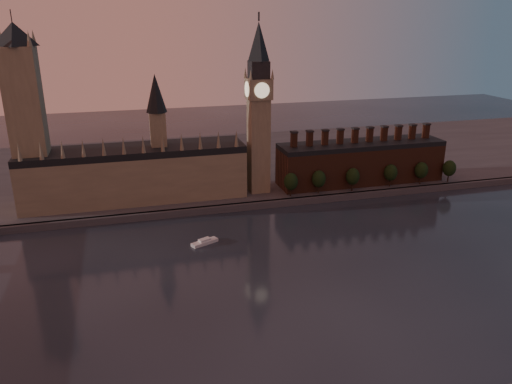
{
  "coord_description": "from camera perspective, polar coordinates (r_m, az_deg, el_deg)",
  "views": [
    {
      "loc": [
        -70.16,
        -178.15,
        108.79
      ],
      "look_at": [
        -6.63,
        55.0,
        23.29
      ],
      "focal_mm": 35.0,
      "sensor_mm": 36.0,
      "label": 1
    }
  ],
  "objects": [
    {
      "name": "victoria_tower",
      "position": [
        301.48,
        -24.8,
        8.22
      ],
      "size": [
        24.0,
        24.0,
        108.0
      ],
      "color": "gray",
      "rests_on": "north_bank"
    },
    {
      "name": "chimney_block",
      "position": [
        337.43,
        11.84,
        3.42
      ],
      "size": [
        110.0,
        25.0,
        37.0
      ],
      "color": "#4F2C1E",
      "rests_on": "north_bank"
    },
    {
      "name": "embankment_tree_2",
      "position": [
        319.41,
        11.0,
        1.75
      ],
      "size": [
        8.6,
        8.6,
        14.88
      ],
      "color": "black",
      "rests_on": "north_bank"
    },
    {
      "name": "palace_of_westminster",
      "position": [
        305.81,
        -13.53,
        2.37
      ],
      "size": [
        130.0,
        30.3,
        74.0
      ],
      "color": "gray",
      "rests_on": "north_bank"
    },
    {
      "name": "embankment_tree_4",
      "position": [
        343.8,
        18.37,
        2.37
      ],
      "size": [
        8.6,
        8.6,
        14.88
      ],
      "color": "black",
      "rests_on": "north_bank"
    },
    {
      "name": "north_bank",
      "position": [
        378.42,
        -3.94,
        3.05
      ],
      "size": [
        900.0,
        182.0,
        4.0
      ],
      "color": "#4B4A50",
      "rests_on": "ground"
    },
    {
      "name": "ground",
      "position": [
        220.22,
        5.52,
        -10.22
      ],
      "size": [
        900.0,
        900.0,
        0.0
      ],
      "primitive_type": "plane",
      "color": "black",
      "rests_on": "ground"
    },
    {
      "name": "embankment_tree_1",
      "position": [
        311.22,
        7.19,
        1.49
      ],
      "size": [
        8.6,
        8.6,
        14.88
      ],
      "color": "black",
      "rests_on": "north_bank"
    },
    {
      "name": "embankment_tree_5",
      "position": [
        354.54,
        21.22,
        2.54
      ],
      "size": [
        8.6,
        8.6,
        14.88
      ],
      "color": "black",
      "rests_on": "north_bank"
    },
    {
      "name": "embankment_tree_0",
      "position": [
        304.59,
        4.01,
        1.2
      ],
      "size": [
        8.6,
        8.6,
        14.88
      ],
      "color": "black",
      "rests_on": "north_bank"
    },
    {
      "name": "river_boat",
      "position": [
        254.24,
        -5.89,
        -5.69
      ],
      "size": [
        14.54,
        9.46,
        2.82
      ],
      "rotation": [
        0.0,
        0.0,
        0.42
      ],
      "color": "silver",
      "rests_on": "ground"
    },
    {
      "name": "big_ben",
      "position": [
        303.57,
        0.3,
        9.63
      ],
      "size": [
        15.0,
        15.0,
        107.0
      ],
      "color": "gray",
      "rests_on": "north_bank"
    },
    {
      "name": "embankment_tree_3",
      "position": [
        332.94,
        15.14,
        2.16
      ],
      "size": [
        8.6,
        8.6,
        14.88
      ],
      "color": "black",
      "rests_on": "north_bank"
    }
  ]
}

